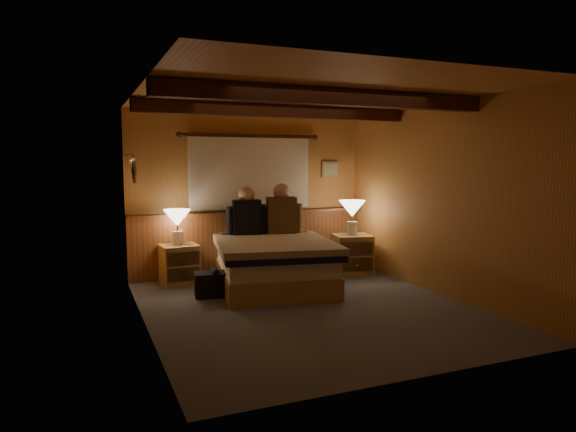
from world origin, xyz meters
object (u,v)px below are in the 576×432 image
bed (273,263)px  nightstand_right (352,254)px  nightstand_left (180,264)px  duffel_bag (215,284)px  lamp_right (352,211)px  person_right (281,213)px  person_left (247,215)px  lamp_left (177,220)px

bed → nightstand_right: size_ratio=3.41×
bed → nightstand_left: bed is taller
duffel_bag → lamp_right: bearing=21.2°
duffel_bag → nightstand_left: bearing=116.4°
nightstand_right → duffel_bag: 2.30m
nightstand_left → bed: bearing=-37.0°
nightstand_right → person_right: person_right is taller
person_left → duffel_bag: bearing=-119.6°
bed → lamp_right: (1.40, 0.38, 0.61)m
nightstand_left → person_left: (0.95, -0.09, 0.65)m
person_left → lamp_right: bearing=2.8°
person_left → duffel_bag: size_ratio=1.32×
nightstand_left → duffel_bag: size_ratio=1.00×
lamp_right → duffel_bag: 2.42m
lamp_left → duffel_bag: lamp_left is taller
bed → nightstand_right: 1.45m
nightstand_right → person_right: 1.26m
bed → person_right: 0.89m
nightstand_left → lamp_left: (-0.01, 0.03, 0.61)m
lamp_left → person_left: bearing=-7.0°
nightstand_right → person_left: 1.71m
nightstand_left → person_left: person_left is taller
lamp_left → duffel_bag: bearing=-71.6°
lamp_left → lamp_right: 2.55m
nightstand_right → duffel_bag: nightstand_right is taller
nightstand_left → lamp_left: lamp_left is taller
nightstand_left → person_right: person_right is taller
nightstand_right → lamp_left: 2.62m
nightstand_right → duffel_bag: (-2.24, -0.50, -0.14)m
nightstand_right → bed: bearing=-153.5°
lamp_right → nightstand_right: bearing=-70.5°
bed → duffel_bag: size_ratio=3.93×
lamp_right → person_right: 1.08m
bed → duffel_bag: bearing=-160.6°
person_left → nightstand_left: bearing=-173.8°
nightstand_right → lamp_right: (-0.00, 0.01, 0.65)m
nightstand_right → lamp_right: size_ratio=1.19×
person_right → lamp_left: bearing=-174.8°
duffel_bag → person_right: bearing=39.0°
bed → nightstand_left: size_ratio=3.93×
nightstand_left → duffel_bag: 0.90m
nightstand_left → lamp_left: bearing=112.4°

